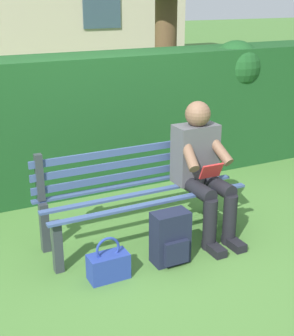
% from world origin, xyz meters
% --- Properties ---
extents(ground, '(60.00, 60.00, 0.00)m').
position_xyz_m(ground, '(0.00, 0.00, 0.00)').
color(ground, '#477533').
extents(park_bench, '(1.77, 0.52, 0.84)m').
position_xyz_m(park_bench, '(0.00, -0.08, 0.44)').
color(park_bench, '#2D3338').
rests_on(park_bench, ground).
extents(person_seated, '(0.44, 0.73, 1.17)m').
position_xyz_m(person_seated, '(-0.53, 0.10, 0.62)').
color(person_seated, '#4C4C51').
rests_on(person_seated, ground).
extents(hedge_backdrop, '(6.18, 0.73, 1.51)m').
position_xyz_m(hedge_backdrop, '(-0.07, -1.43, 0.74)').
color(hedge_backdrop, '#19471E').
rests_on(hedge_backdrop, ground).
extents(backpack, '(0.29, 0.24, 0.43)m').
position_xyz_m(backpack, '(-0.04, 0.44, 0.21)').
color(backpack, '#191E33').
rests_on(backpack, ground).
extents(handbag, '(0.30, 0.16, 0.35)m').
position_xyz_m(handbag, '(0.50, 0.44, 0.11)').
color(handbag, navy).
rests_on(handbag, ground).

